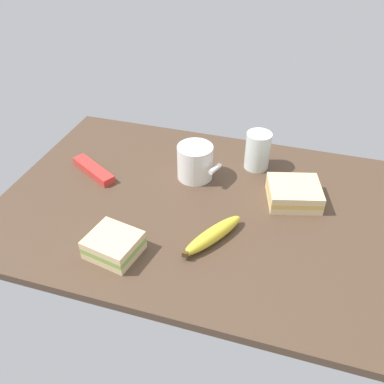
{
  "coord_description": "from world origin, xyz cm",
  "views": [
    {
      "loc": [
        21.81,
        -71.97,
        63.61
      ],
      "look_at": [
        0.0,
        0.0,
        5.0
      ],
      "focal_mm": 38.34,
      "sensor_mm": 36.0,
      "label": 1
    }
  ],
  "objects_px": {
    "sandwich_main": "(294,193)",
    "snack_bar": "(94,170)",
    "glass_of_milk": "(258,152)",
    "coffee_mug_black": "(195,162)",
    "banana": "(213,235)",
    "sandwich_side": "(114,245)"
  },
  "relations": [
    {
      "from": "banana",
      "to": "snack_bar",
      "type": "height_order",
      "value": "banana"
    },
    {
      "from": "coffee_mug_black",
      "to": "sandwich_side",
      "type": "distance_m",
      "value": 0.32
    },
    {
      "from": "sandwich_side",
      "to": "banana",
      "type": "relative_size",
      "value": 0.72
    },
    {
      "from": "coffee_mug_black",
      "to": "banana",
      "type": "distance_m",
      "value": 0.24
    },
    {
      "from": "banana",
      "to": "sandwich_side",
      "type": "bearing_deg",
      "value": -153.38
    },
    {
      "from": "sandwich_main",
      "to": "snack_bar",
      "type": "height_order",
      "value": "sandwich_main"
    },
    {
      "from": "sandwich_side",
      "to": "banana",
      "type": "distance_m",
      "value": 0.21
    },
    {
      "from": "coffee_mug_black",
      "to": "sandwich_side",
      "type": "relative_size",
      "value": 1.0
    },
    {
      "from": "coffee_mug_black",
      "to": "sandwich_main",
      "type": "xyz_separation_m",
      "value": [
        0.25,
        -0.03,
        -0.02
      ]
    },
    {
      "from": "coffee_mug_black",
      "to": "sandwich_main",
      "type": "height_order",
      "value": "coffee_mug_black"
    },
    {
      "from": "glass_of_milk",
      "to": "banana",
      "type": "bearing_deg",
      "value": -97.49
    },
    {
      "from": "glass_of_milk",
      "to": "coffee_mug_black",
      "type": "bearing_deg",
      "value": -147.52
    },
    {
      "from": "coffee_mug_black",
      "to": "glass_of_milk",
      "type": "relative_size",
      "value": 1.15
    },
    {
      "from": "sandwich_main",
      "to": "snack_bar",
      "type": "distance_m",
      "value": 0.51
    },
    {
      "from": "coffee_mug_black",
      "to": "sandwich_side",
      "type": "xyz_separation_m",
      "value": [
        -0.08,
        -0.3,
        -0.02
      ]
    },
    {
      "from": "sandwich_main",
      "to": "snack_bar",
      "type": "relative_size",
      "value": 0.97
    },
    {
      "from": "sandwich_main",
      "to": "glass_of_milk",
      "type": "bearing_deg",
      "value": 132.85
    },
    {
      "from": "sandwich_side",
      "to": "glass_of_milk",
      "type": "xyz_separation_m",
      "value": [
        0.22,
        0.4,
        0.02
      ]
    },
    {
      "from": "sandwich_main",
      "to": "snack_bar",
      "type": "bearing_deg",
      "value": -176.01
    },
    {
      "from": "sandwich_main",
      "to": "sandwich_side",
      "type": "height_order",
      "value": "same"
    },
    {
      "from": "coffee_mug_black",
      "to": "glass_of_milk",
      "type": "xyz_separation_m",
      "value": [
        0.14,
        0.09,
        -0.0
      ]
    },
    {
      "from": "sandwich_side",
      "to": "coffee_mug_black",
      "type": "bearing_deg",
      "value": 74.98
    }
  ]
}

